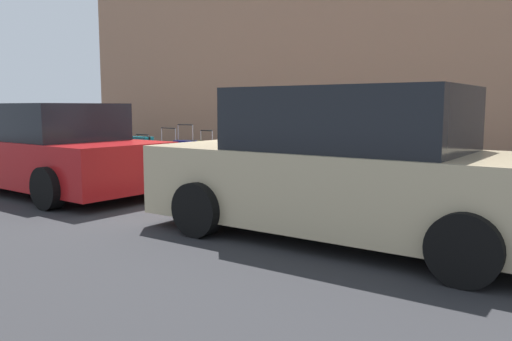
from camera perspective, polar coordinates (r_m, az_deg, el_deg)
ground_plane at (r=8.87m, az=-1.94°, el=-2.76°), size 40.00×40.00×0.00m
sidewalk_curb at (r=10.93m, az=6.00°, el=-0.57°), size 18.00×5.00×0.14m
suitcase_maroon_0 at (r=7.92m, az=18.71°, el=-1.11°), size 0.40×0.23×0.65m
suitcase_olive_1 at (r=8.15m, az=15.45°, el=-0.60°), size 0.40×0.28×0.88m
suitcase_navy_2 at (r=8.31m, az=12.23°, el=-0.10°), size 0.37×0.27×1.03m
suitcase_silver_3 at (r=8.49m, az=8.92°, el=-0.42°), size 0.42×0.21×0.76m
suitcase_teal_4 at (r=8.74m, az=5.83°, el=-0.33°), size 0.40×0.22×0.80m
suitcase_black_5 at (r=9.10m, az=3.13°, el=0.61°), size 0.48×0.24×1.02m
suitcase_red_6 at (r=9.35m, az=-0.39°, el=0.59°), size 0.51×0.23×0.70m
suitcase_maroon_7 at (r=9.77m, az=-2.86°, el=0.72°), size 0.42×0.20×0.84m
suitcase_olive_8 at (r=10.02m, az=-5.43°, el=1.22°), size 0.35×0.21×0.94m
suitcase_navy_9 at (r=10.35m, az=-7.73°, el=1.35°), size 0.46×0.23×1.04m
suitcase_silver_10 at (r=10.86m, az=-9.55°, el=1.35°), size 0.51×0.23×0.95m
suitcase_teal_11 at (r=11.19m, az=-12.35°, el=1.76°), size 0.50×0.28×0.81m
fire_hydrant at (r=11.96m, az=-15.19°, el=2.32°), size 0.39×0.21×0.84m
bollard_post at (r=12.39m, az=-17.67°, el=1.95°), size 0.13×0.13×0.69m
parked_car_beige_0 at (r=5.94m, az=10.14°, el=0.08°), size 4.79×2.01×1.72m
parked_car_red_1 at (r=9.78m, az=-21.48°, el=2.01°), size 4.51×2.20×1.56m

